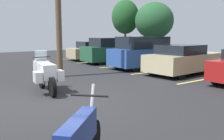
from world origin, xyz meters
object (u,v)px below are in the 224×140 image
object	(u,v)px
car_green	(115,50)
car_champagne	(184,60)
motorcycle_touring	(46,73)
car_blue	(145,53)
car_tan	(96,51)

from	to	relation	value
car_green	car_champagne	distance (m)	6.05
motorcycle_touring	car_green	size ratio (longest dim) A/B	0.46
car_green	car_champagne	xyz separation A→B (m)	(6.05, 0.04, -0.15)
car_blue	car_champagne	size ratio (longest dim) A/B	0.97
car_green	car_champagne	world-z (taller)	car_green
car_blue	car_green	bearing A→B (deg)	177.80
car_tan	car_green	distance (m)	2.56
car_blue	motorcycle_touring	bearing A→B (deg)	-70.45
car_champagne	car_blue	bearing A→B (deg)	-176.67
car_tan	car_blue	world-z (taller)	car_blue
motorcycle_touring	car_champagne	world-z (taller)	car_champagne
car_champagne	car_tan	bearing A→B (deg)	-179.94
motorcycle_touring	car_blue	bearing A→B (deg)	109.55
car_tan	car_blue	xyz separation A→B (m)	(5.83, -0.15, 0.22)
motorcycle_touring	car_blue	size ratio (longest dim) A/B	0.49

